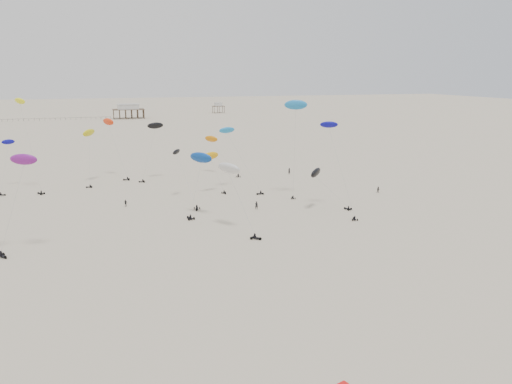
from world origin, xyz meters
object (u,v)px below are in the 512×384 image
object	(u,v)px
pavilion_main	(129,112)
spectator_0	(256,209)
rig_0	(213,160)
rig_3	(18,184)
rig_8	(234,143)
pavilion_small	(218,108)

from	to	relation	value
pavilion_main	spectator_0	size ratio (longest dim) A/B	9.57
rig_0	rig_3	bearing A→B (deg)	30.84
rig_3	spectator_0	world-z (taller)	rig_3
pavilion_main	spectator_0	bearing A→B (deg)	-86.85
rig_0	rig_8	bearing A→B (deg)	-171.87
rig_0	rig_8	world-z (taller)	rig_8
pavilion_main	rig_0	bearing A→B (deg)	-88.02
pavilion_main	rig_3	xyz separation A→B (m)	(-32.89, -265.01, 7.82)
rig_3	spectator_0	distance (m)	50.41
spectator_0	pavilion_small	bearing A→B (deg)	-82.33
pavilion_main	rig_3	world-z (taller)	rig_3
spectator_0	rig_0	bearing A→B (deg)	-54.40
rig_0	rig_3	world-z (taller)	rig_3
pavilion_small	spectator_0	distance (m)	285.84
rig_8	spectator_0	bearing A→B (deg)	163.98
pavilion_small	rig_0	xyz separation A→B (m)	(-62.02, -260.78, 4.89)
pavilion_small	rig_3	bearing A→B (deg)	-109.23
pavilion_main	rig_3	distance (m)	267.16
pavilion_main	rig_8	bearing A→B (deg)	-86.45
rig_0	spectator_0	xyz separation A→B (m)	(5.79, -19.44, -8.38)
pavilion_small	rig_3	size ratio (longest dim) A/B	0.52
rig_8	spectator_0	distance (m)	24.68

